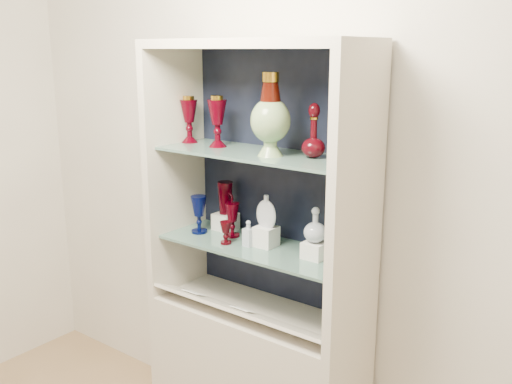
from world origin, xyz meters
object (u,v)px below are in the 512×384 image
Objects in this scene: clear_square_bottle at (248,233)px; cameo_medallion at (352,223)px; clear_round_decanter at (315,226)px; enamel_urn at (270,115)px; ruby_goblet_tall at (232,220)px; ruby_decanter_a at (314,127)px; ruby_pitcher at (225,198)px; flat_flask at (266,210)px; pedestal_lamp_right at (217,121)px; ruby_decanter_b at (343,133)px; lidded_bowl at (347,155)px; cobalt_goblet at (199,214)px; pedestal_lamp_left at (189,119)px; ruby_goblet_small at (226,233)px.

clear_square_bottle is 0.87× the size of cameo_medallion.
enamel_urn is at bearing -166.02° from clear_round_decanter.
ruby_goblet_tall is at bearing 166.43° from enamel_urn.
ruby_pitcher is (-0.52, 0.06, -0.39)m from ruby_decanter_a.
flat_flask is 0.25m from clear_round_decanter.
enamel_urn is at bearing -4.14° from ruby_pitcher.
flat_flask is 1.09× the size of cameo_medallion.
flat_flask is at bearing -3.81° from ruby_goblet_tall.
pedestal_lamp_right reaches higher than ruby_decanter_b.
enamel_urn reaches higher than flat_flask.
enamel_urn is at bearing -167.71° from cameo_medallion.
ruby_decanter_b is at bearing 21.21° from enamel_urn.
clear_square_bottle is at bearing -141.89° from flat_flask.
ruby_decanter_b reaches higher than flat_flask.
lidded_bowl is 0.86m from cobalt_goblet.
pedestal_lamp_left is 1.02× the size of ruby_decanter_b.
ruby_pitcher is 1.15× the size of cameo_medallion.
pedestal_lamp_right is 1.47× the size of ruby_pitcher.
pedestal_lamp_right is 0.49m from ruby_decanter_a.
clear_square_bottle is (-0.28, -0.07, -0.48)m from ruby_decanter_a.
pedestal_lamp_left is 0.41m from ruby_pitcher.
ruby_decanter_a reaches higher than ruby_goblet_tall.
pedestal_lamp_left is at bearing 154.02° from cobalt_goblet.
enamel_urn reaches higher than ruby_pitcher.
pedestal_lamp_right is 1.94× the size of clear_square_bottle.
enamel_urn is 0.49m from clear_round_decanter.
pedestal_lamp_left is 0.64× the size of enamel_urn.
cameo_medallion is at bearing 16.96° from enamel_urn.
ruby_decanter_b is 1.82× the size of clear_square_bottle.
flat_flask is (-0.33, -0.06, -0.36)m from ruby_decanter_b.
enamel_urn reaches higher than pedestal_lamp_right.
enamel_urn reaches higher than lidded_bowl.
ruby_goblet_small is at bearing -176.85° from lidded_bowl.
pedestal_lamp_left reaches higher than flat_flask.
enamel_urn is at bearing -158.79° from ruby_decanter_b.
clear_square_bottle is (0.30, -0.01, -0.03)m from cobalt_goblet.
pedestal_lamp_right is 0.52m from clear_square_bottle.
ruby_goblet_tall is at bearing 19.68° from pedestal_lamp_right.
ruby_decanter_a is 2.10× the size of clear_square_bottle.
lidded_bowl is 0.78m from ruby_pitcher.
pedestal_lamp_left is at bearing 178.46° from cameo_medallion.
pedestal_lamp_right reaches higher than cameo_medallion.
flat_flask reaches higher than clear_square_bottle.
pedestal_lamp_left reaches higher than ruby_goblet_small.
enamel_urn is 0.65m from cobalt_goblet.
cobalt_goblet is 1.25× the size of clear_round_decanter.
ruby_goblet_small is (0.04, -0.10, -0.03)m from ruby_goblet_tall.
pedestal_lamp_right is 0.46m from ruby_goblet_tall.
pedestal_lamp_right is 0.39m from ruby_pitcher.
cameo_medallion reaches higher than cobalt_goblet.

